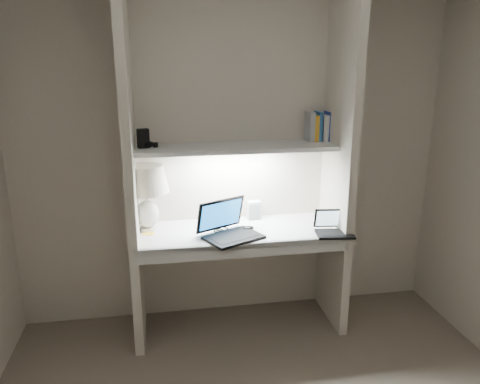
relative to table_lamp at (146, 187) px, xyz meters
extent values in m
cube|color=beige|center=(0.64, 0.16, 0.16)|extent=(3.20, 0.01, 2.50)
cube|color=beige|center=(-0.09, -0.11, 0.16)|extent=(0.06, 0.55, 2.50)
cube|color=beige|center=(1.37, -0.11, 0.16)|extent=(0.06, 0.55, 2.50)
cube|color=white|center=(0.64, -0.11, -0.34)|extent=(1.40, 0.55, 0.04)
cube|color=silver|center=(0.64, -0.37, -0.37)|extent=(1.46, 0.03, 0.10)
cube|color=silver|center=(0.64, -0.02, 0.26)|extent=(1.40, 0.36, 0.03)
cube|color=white|center=(0.64, -0.02, 0.24)|extent=(0.60, 0.04, 0.02)
cylinder|color=white|center=(0.00, 0.00, -0.31)|extent=(0.12, 0.12, 0.02)
ellipsoid|color=white|center=(0.00, 0.00, -0.20)|extent=(0.16, 0.16, 0.20)
cylinder|color=white|center=(0.00, 0.00, -0.08)|extent=(0.03, 0.03, 0.09)
sphere|color=#FFD899|center=(0.00, 0.00, 0.00)|extent=(0.05, 0.05, 0.05)
cube|color=black|center=(0.58, -0.28, -0.31)|extent=(0.45, 0.40, 0.02)
cube|color=black|center=(0.58, -0.28, -0.30)|extent=(0.36, 0.30, 0.00)
cube|color=black|center=(0.51, -0.14, -0.19)|extent=(0.36, 0.23, 0.23)
cube|color=#1B7FE8|center=(0.51, -0.15, -0.19)|extent=(0.31, 0.19, 0.19)
cube|color=black|center=(1.28, -0.34, -0.31)|extent=(0.27, 0.21, 0.02)
cube|color=black|center=(1.28, -0.34, -0.30)|extent=(0.23, 0.15, 0.00)
cube|color=black|center=(1.29, -0.23, -0.23)|extent=(0.26, 0.08, 0.15)
cube|color=#CEEDFD|center=(1.29, -0.24, -0.23)|extent=(0.22, 0.07, 0.12)
cube|color=silver|center=(0.79, 0.10, -0.25)|extent=(0.11, 0.08, 0.14)
ellipsoid|color=black|center=(0.70, -0.14, -0.30)|extent=(0.10, 0.07, 0.03)
torus|color=black|center=(0.52, -0.10, -0.31)|extent=(0.10, 0.10, 0.01)
cube|color=yellow|center=(0.00, -0.08, -0.32)|extent=(0.10, 0.10, 0.00)
cube|color=white|center=(1.37, 0.09, 0.37)|extent=(0.03, 0.14, 0.19)
cube|color=#2A47AB|center=(1.35, 0.09, 0.38)|extent=(0.04, 0.14, 0.21)
cube|color=white|center=(1.31, 0.09, 0.37)|extent=(0.04, 0.14, 0.19)
cube|color=#24589C|center=(1.27, 0.09, 0.38)|extent=(0.02, 0.14, 0.21)
cube|color=gold|center=(1.24, 0.09, 0.37)|extent=(0.03, 0.14, 0.19)
cube|color=#A7A7AC|center=(1.21, 0.09, 0.38)|extent=(0.04, 0.14, 0.21)
cube|color=black|center=(0.00, 0.00, 0.34)|extent=(0.09, 0.07, 0.13)
ellipsoid|color=black|center=(0.02, 0.01, 0.30)|extent=(0.13, 0.11, 0.04)
camera|label=1|loc=(0.12, -3.22, 0.87)|focal=35.00mm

